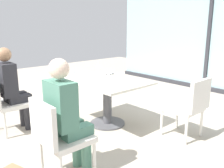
{
  "coord_description": "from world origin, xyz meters",
  "views": [
    {
      "loc": [
        2.76,
        -2.38,
        1.56
      ],
      "look_at": [
        0.0,
        0.1,
        0.65
      ],
      "focal_mm": 38.56,
      "sensor_mm": 36.0,
      "label": 1
    }
  ],
  "objects_px": {
    "wine_glass_5": "(97,74)",
    "coffee_cup": "(123,76)",
    "chair_far_right": "(189,104)",
    "cell_phone_on_table": "(110,74)",
    "person_front_right": "(67,113)",
    "wine_glass_3": "(98,66)",
    "wine_glass_0": "(111,71)",
    "wine_glass_2": "(73,71)",
    "wine_glass_1": "(109,75)",
    "person_front_left": "(12,86)",
    "chair_front_right": "(58,135)",
    "dining_table_main": "(107,91)",
    "chair_front_left": "(5,100)",
    "wine_glass_4": "(87,73)"
  },
  "relations": [
    {
      "from": "dining_table_main",
      "to": "person_front_right",
      "type": "distance_m",
      "value": 1.42
    },
    {
      "from": "coffee_cup",
      "to": "cell_phone_on_table",
      "type": "bearing_deg",
      "value": 169.87
    },
    {
      "from": "chair_front_left",
      "to": "wine_glass_2",
      "type": "xyz_separation_m",
      "value": [
        0.33,
        0.96,
        0.37
      ]
    },
    {
      "from": "coffee_cup",
      "to": "cell_phone_on_table",
      "type": "xyz_separation_m",
      "value": [
        -0.37,
        0.07,
        -0.04
      ]
    },
    {
      "from": "person_front_right",
      "to": "wine_glass_0",
      "type": "relative_size",
      "value": 6.81
    },
    {
      "from": "chair_front_right",
      "to": "wine_glass_4",
      "type": "height_order",
      "value": "wine_glass_4"
    },
    {
      "from": "person_front_right",
      "to": "wine_glass_0",
      "type": "distance_m",
      "value": 1.53
    },
    {
      "from": "wine_glass_0",
      "to": "wine_glass_3",
      "type": "relative_size",
      "value": 1.0
    },
    {
      "from": "dining_table_main",
      "to": "wine_glass_0",
      "type": "distance_m",
      "value": 0.33
    },
    {
      "from": "chair_front_right",
      "to": "wine_glass_0",
      "type": "relative_size",
      "value": 4.7
    },
    {
      "from": "wine_glass_0",
      "to": "coffee_cup",
      "type": "height_order",
      "value": "wine_glass_0"
    },
    {
      "from": "wine_glass_2",
      "to": "coffee_cup",
      "type": "distance_m",
      "value": 0.79
    },
    {
      "from": "wine_glass_5",
      "to": "person_front_left",
      "type": "bearing_deg",
      "value": -129.86
    },
    {
      "from": "chair_front_left",
      "to": "chair_far_right",
      "type": "height_order",
      "value": "same"
    },
    {
      "from": "wine_glass_0",
      "to": "cell_phone_on_table",
      "type": "relative_size",
      "value": 1.28
    },
    {
      "from": "wine_glass_0",
      "to": "wine_glass_4",
      "type": "xyz_separation_m",
      "value": [
        -0.09,
        -0.41,
        0.0
      ]
    },
    {
      "from": "wine_glass_3",
      "to": "coffee_cup",
      "type": "bearing_deg",
      "value": 2.99
    },
    {
      "from": "chair_front_right",
      "to": "wine_glass_0",
      "type": "distance_m",
      "value": 1.66
    },
    {
      "from": "wine_glass_3",
      "to": "wine_glass_0",
      "type": "bearing_deg",
      "value": -14.49
    },
    {
      "from": "chair_far_right",
      "to": "chair_front_right",
      "type": "bearing_deg",
      "value": -101.58
    },
    {
      "from": "chair_front_right",
      "to": "wine_glass_2",
      "type": "distance_m",
      "value": 1.56
    },
    {
      "from": "wine_glass_3",
      "to": "coffee_cup",
      "type": "distance_m",
      "value": 0.6
    },
    {
      "from": "wine_glass_3",
      "to": "person_front_right",
      "type": "bearing_deg",
      "value": -48.31
    },
    {
      "from": "wine_glass_2",
      "to": "wine_glass_3",
      "type": "bearing_deg",
      "value": 99.57
    },
    {
      "from": "person_front_left",
      "to": "wine_glass_2",
      "type": "height_order",
      "value": "person_front_left"
    },
    {
      "from": "cell_phone_on_table",
      "to": "person_front_left",
      "type": "bearing_deg",
      "value": -88.56
    },
    {
      "from": "chair_front_right",
      "to": "wine_glass_2",
      "type": "bearing_deg",
      "value": 140.76
    },
    {
      "from": "wine_glass_0",
      "to": "wine_glass_1",
      "type": "bearing_deg",
      "value": -48.13
    },
    {
      "from": "wine_glass_0",
      "to": "coffee_cup",
      "type": "bearing_deg",
      "value": 58.08
    },
    {
      "from": "wine_glass_4",
      "to": "person_front_left",
      "type": "bearing_deg",
      "value": -125.47
    },
    {
      "from": "wine_glass_3",
      "to": "cell_phone_on_table",
      "type": "distance_m",
      "value": 0.27
    },
    {
      "from": "person_front_right",
      "to": "wine_glass_1",
      "type": "distance_m",
      "value": 1.21
    },
    {
      "from": "wine_glass_1",
      "to": "cell_phone_on_table",
      "type": "height_order",
      "value": "wine_glass_1"
    },
    {
      "from": "wine_glass_2",
      "to": "wine_glass_4",
      "type": "distance_m",
      "value": 0.31
    },
    {
      "from": "person_front_left",
      "to": "wine_glass_3",
      "type": "relative_size",
      "value": 6.81
    },
    {
      "from": "dining_table_main",
      "to": "chair_far_right",
      "type": "distance_m",
      "value": 1.24
    },
    {
      "from": "chair_front_left",
      "to": "wine_glass_4",
      "type": "distance_m",
      "value": 1.25
    },
    {
      "from": "wine_glass_5",
      "to": "coffee_cup",
      "type": "xyz_separation_m",
      "value": [
        0.02,
        0.51,
        -0.09
      ]
    },
    {
      "from": "person_front_right",
      "to": "wine_glass_2",
      "type": "distance_m",
      "value": 1.46
    },
    {
      "from": "wine_glass_0",
      "to": "wine_glass_1",
      "type": "distance_m",
      "value": 0.33
    },
    {
      "from": "person_front_left",
      "to": "person_front_right",
      "type": "bearing_deg",
      "value": 0.0
    },
    {
      "from": "chair_front_right",
      "to": "dining_table_main",
      "type": "bearing_deg",
      "value": 120.04
    },
    {
      "from": "chair_front_right",
      "to": "person_front_right",
      "type": "bearing_deg",
      "value": 90.0
    },
    {
      "from": "dining_table_main",
      "to": "cell_phone_on_table",
      "type": "distance_m",
      "value": 0.49
    },
    {
      "from": "chair_far_right",
      "to": "wine_glass_3",
      "type": "xyz_separation_m",
      "value": [
        -1.65,
        -0.28,
        0.37
      ]
    },
    {
      "from": "chair_far_right",
      "to": "coffee_cup",
      "type": "relative_size",
      "value": 9.67
    },
    {
      "from": "cell_phone_on_table",
      "to": "person_front_right",
      "type": "bearing_deg",
      "value": -37.38
    },
    {
      "from": "dining_table_main",
      "to": "wine_glass_4",
      "type": "distance_m",
      "value": 0.45
    },
    {
      "from": "wine_glass_0",
      "to": "coffee_cup",
      "type": "distance_m",
      "value": 0.2
    },
    {
      "from": "wine_glass_5",
      "to": "coffee_cup",
      "type": "bearing_deg",
      "value": 87.18
    }
  ]
}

